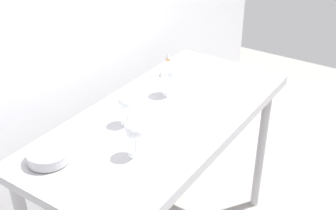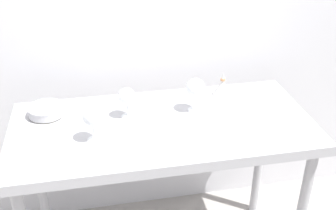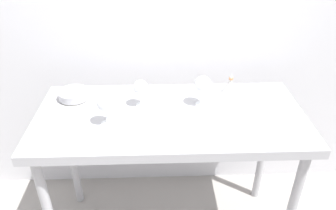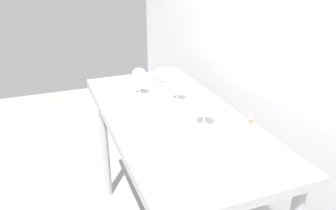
# 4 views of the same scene
# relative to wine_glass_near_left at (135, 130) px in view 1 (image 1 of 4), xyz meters

# --- Properties ---
(back_wall) EXTENTS (3.80, 0.04, 2.60)m
(back_wall) POSITION_rel_wine_glass_near_left_xyz_m (0.32, 0.58, 0.28)
(back_wall) COLOR silver
(back_wall) RESTS_ON ground_plane
(steel_counter) EXTENTS (1.40, 0.65, 0.90)m
(steel_counter) POSITION_rel_wine_glass_near_left_xyz_m (0.32, 0.08, -0.22)
(steel_counter) COLOR #AAAAAF
(steel_counter) RESTS_ON ground_plane
(wine_glass_near_left) EXTENTS (0.08, 0.08, 0.16)m
(wine_glass_near_left) POSITION_rel_wine_glass_near_left_xyz_m (0.00, 0.00, 0.00)
(wine_glass_near_left) COLOR white
(wine_glass_near_left) RESTS_ON steel_counter
(wine_glass_far_left) EXTENTS (0.08, 0.08, 0.15)m
(wine_glass_far_left) POSITION_rel_wine_glass_near_left_xyz_m (0.16, 0.17, -0.01)
(wine_glass_far_left) COLOR white
(wine_glass_far_left) RESTS_ON steel_counter
(wine_glass_far_right) EXTENTS (0.09, 0.09, 0.17)m
(wine_glass_far_right) POSITION_rel_wine_glass_near_left_xyz_m (0.49, 0.17, 0.00)
(wine_glass_far_right) COLOR white
(wine_glass_far_right) RESTS_ON steel_counter
(tasting_sheet_upper) EXTENTS (0.28, 0.32, 0.00)m
(tasting_sheet_upper) POSITION_rel_wine_glass_near_left_xyz_m (0.62, 0.05, -0.11)
(tasting_sheet_upper) COLOR white
(tasting_sheet_upper) RESTS_ON steel_counter
(tasting_bowl) EXTENTS (0.17, 0.17, 0.05)m
(tasting_bowl) POSITION_rel_wine_glass_near_left_xyz_m (-0.22, 0.25, -0.09)
(tasting_bowl) COLOR #DBCC66
(tasting_bowl) RESTS_ON steel_counter
(decanter_funnel) EXTENTS (0.10, 0.10, 0.13)m
(decanter_funnel) POSITION_rel_wine_glass_near_left_xyz_m (0.67, 0.29, -0.07)
(decanter_funnel) COLOR #B7B7B7
(decanter_funnel) RESTS_ON steel_counter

